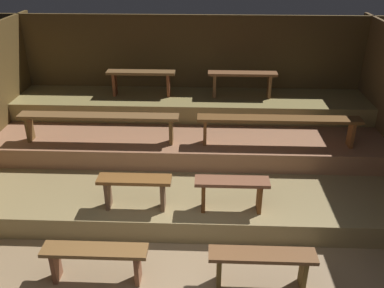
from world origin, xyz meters
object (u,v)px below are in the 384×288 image
(bench_middle_left, at_px, (99,119))
(bench_middle_right, at_px, (279,122))
(bench_upper_left, at_px, (141,77))
(bench_upper_right, at_px, (242,78))
(bench_lower_left, at_px, (135,186))
(bench_floor_right, at_px, (262,261))
(bench_floor_left, at_px, (95,256))
(bench_lower_right, at_px, (232,188))

(bench_middle_left, xyz_separation_m, bench_middle_right, (2.74, 0.00, 0.00))
(bench_upper_left, xyz_separation_m, bench_upper_right, (1.79, 0.00, 0.00))
(bench_lower_left, bearing_deg, bench_upper_left, 96.10)
(bench_floor_right, bearing_deg, bench_upper_right, 90.33)
(bench_floor_left, bearing_deg, bench_middle_right, 44.88)
(bench_floor_right, relative_size, bench_lower_right, 1.24)
(bench_lower_right, height_order, bench_upper_right, bench_upper_right)
(bench_middle_left, height_order, bench_upper_right, bench_upper_right)
(bench_floor_right, bearing_deg, bench_lower_left, 147.49)
(bench_upper_right, bearing_deg, bench_lower_right, -96.10)
(bench_middle_left, bearing_deg, bench_lower_right, -33.09)
(bench_floor_right, height_order, bench_middle_right, bench_middle_right)
(bench_middle_right, bearing_deg, bench_floor_right, -101.30)
(bench_floor_left, distance_m, bench_upper_right, 4.10)
(bench_middle_right, xyz_separation_m, bench_upper_right, (-0.48, 1.28, 0.28))
(bench_floor_right, relative_size, bench_middle_right, 0.47)
(bench_middle_right, bearing_deg, bench_lower_right, -120.03)
(bench_middle_right, distance_m, bench_upper_left, 2.62)
(bench_floor_left, relative_size, bench_middle_right, 0.47)
(bench_floor_right, relative_size, bench_upper_left, 0.96)
(bench_middle_right, height_order, bench_upper_left, bench_upper_left)
(bench_floor_left, relative_size, bench_upper_right, 0.96)
(bench_lower_left, distance_m, bench_middle_right, 2.40)
(bench_floor_left, height_order, bench_upper_left, bench_upper_left)
(bench_floor_left, bearing_deg, bench_lower_left, 73.22)
(bench_lower_right, xyz_separation_m, bench_upper_left, (-1.52, 2.57, 0.64))
(bench_upper_left, relative_size, bench_upper_right, 1.00)
(bench_upper_left, bearing_deg, bench_upper_right, 0.00)
(bench_lower_left, relative_size, bench_middle_right, 0.38)
(bench_floor_left, height_order, bench_upper_right, bench_upper_right)
(bench_lower_left, relative_size, bench_lower_right, 1.00)
(bench_floor_left, relative_size, bench_middle_left, 0.47)
(bench_upper_right, bearing_deg, bench_upper_left, 180.00)
(bench_middle_right, bearing_deg, bench_upper_left, 150.64)
(bench_lower_left, xyz_separation_m, bench_middle_left, (-0.75, 1.30, 0.36))
(bench_lower_left, distance_m, bench_upper_left, 2.67)
(bench_middle_left, height_order, bench_upper_left, bench_upper_left)
(bench_upper_left, bearing_deg, bench_floor_right, -62.98)
(bench_upper_right, bearing_deg, bench_floor_left, -117.02)
(bench_lower_right, xyz_separation_m, bench_upper_right, (0.27, 2.57, 0.64))
(bench_floor_right, relative_size, bench_upper_right, 0.96)
(bench_middle_right, height_order, bench_upper_right, bench_upper_right)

